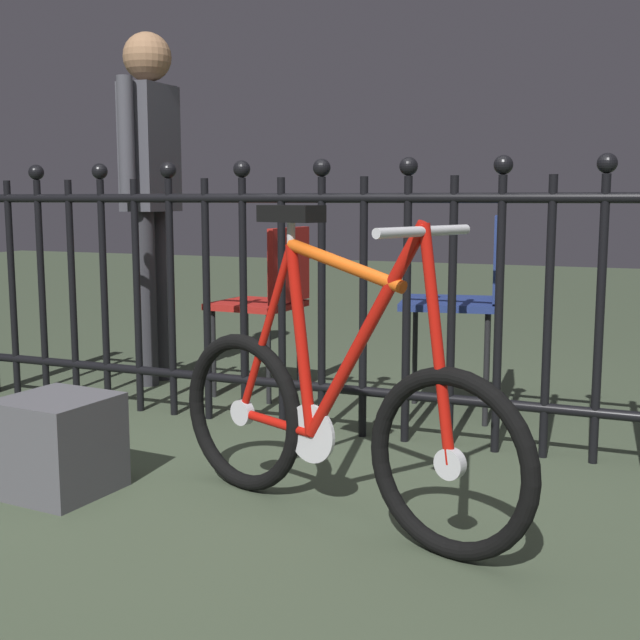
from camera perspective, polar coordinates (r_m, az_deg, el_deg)
The scene contains 7 objects.
ground_plane at distance 2.68m, azimuth -5.40°, elevation -12.21°, with size 20.00×20.00×0.00m, color #3E4A36.
iron_fence at distance 3.32m, azimuth -0.20°, elevation 2.03°, with size 3.73×0.07×1.13m.
bicycle at distance 2.43m, azimuth 1.01°, elevation -6.58°, with size 1.25×0.53×0.92m.
chair_navy at distance 3.63m, azimuth 10.16°, elevation 1.94°, with size 0.48×0.48×0.87m.
chair_red at distance 3.96m, azimuth -3.46°, elevation 1.82°, with size 0.40×0.40×0.81m.
person_visitor at distance 4.32m, azimuth -11.55°, elevation 9.73°, with size 0.24×0.48×1.75m.
display_crate at distance 2.82m, azimuth -17.50°, elevation -8.17°, with size 0.32×0.32×0.31m, color #4C4C51.
Camera 1 is at (1.20, -2.21, 0.94)m, focal length 46.63 mm.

